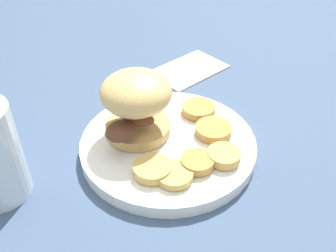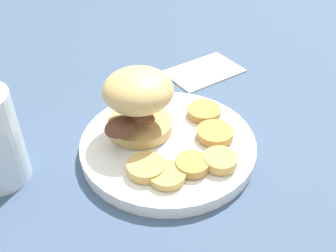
% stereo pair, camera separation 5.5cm
% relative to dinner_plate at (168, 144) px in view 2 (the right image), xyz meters
% --- Properties ---
extents(ground_plane, '(4.00, 4.00, 0.00)m').
position_rel_dinner_plate_xyz_m(ground_plane, '(0.00, 0.00, -0.01)').
color(ground_plane, '#3D5170').
extents(dinner_plate, '(0.26, 0.26, 0.02)m').
position_rel_dinner_plate_xyz_m(dinner_plate, '(0.00, 0.00, 0.00)').
color(dinner_plate, white).
rests_on(dinner_plate, ground_plane).
extents(sandwich, '(0.12, 0.10, 0.10)m').
position_rel_dinner_plate_xyz_m(sandwich, '(0.03, -0.04, 0.06)').
color(sandwich, tan).
rests_on(sandwich, dinner_plate).
extents(potato_round_0, '(0.05, 0.05, 0.01)m').
position_rel_dinner_plate_xyz_m(potato_round_0, '(-0.04, 0.08, 0.02)').
color(potato_round_0, tan).
rests_on(potato_round_0, dinner_plate).
extents(potato_round_1, '(0.05, 0.05, 0.01)m').
position_rel_dinner_plate_xyz_m(potato_round_1, '(0.04, 0.07, 0.01)').
color(potato_round_1, tan).
rests_on(potato_round_1, dinner_plate).
extents(potato_round_2, '(0.05, 0.05, 0.01)m').
position_rel_dinner_plate_xyz_m(potato_round_2, '(-0.06, 0.03, 0.02)').
color(potato_round_2, '#BC8942').
rests_on(potato_round_2, dinner_plate).
extents(potato_round_3, '(0.05, 0.05, 0.01)m').
position_rel_dinner_plate_xyz_m(potato_round_3, '(-0.08, -0.03, 0.02)').
color(potato_round_3, '#BC8942').
rests_on(potato_round_3, dinner_plate).
extents(potato_round_4, '(0.05, 0.05, 0.01)m').
position_rel_dinner_plate_xyz_m(potato_round_4, '(-0.00, 0.07, 0.02)').
color(potato_round_4, '#BC8942').
rests_on(potato_round_4, dinner_plate).
extents(potato_round_5, '(0.05, 0.05, 0.01)m').
position_rel_dinner_plate_xyz_m(potato_round_5, '(0.06, 0.04, 0.02)').
color(potato_round_5, tan).
rests_on(potato_round_5, dinner_plate).
extents(napkin, '(0.15, 0.11, 0.01)m').
position_rel_dinner_plate_xyz_m(napkin, '(-0.17, -0.17, -0.01)').
color(napkin, beige).
rests_on(napkin, ground_plane).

